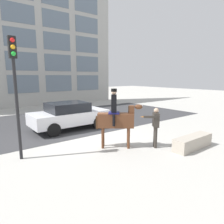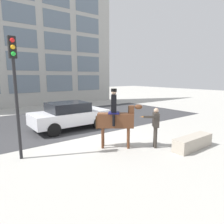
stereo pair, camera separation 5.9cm
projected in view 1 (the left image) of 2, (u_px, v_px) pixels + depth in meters
ground_plane at (96, 138)px, 9.78m from camera, size 80.00×80.00×0.00m
road_surface at (58, 121)px, 13.48m from camera, size 20.55×8.50×0.01m
office_building_facade at (19, 29)px, 18.63m from camera, size 20.55×0.33×14.72m
mounted_horse_lead at (117, 118)px, 8.34m from camera, size 1.65×1.41×2.49m
pedestrian_bystander at (155, 124)px, 8.37m from camera, size 0.90×0.54×1.70m
street_car_near_lane at (69, 115)px, 11.40m from camera, size 4.29×2.08×1.54m
traffic_light at (15, 80)px, 6.83m from camera, size 0.24×0.29×4.30m
planter_ledge at (193, 142)px, 8.35m from camera, size 2.10×0.56×0.54m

